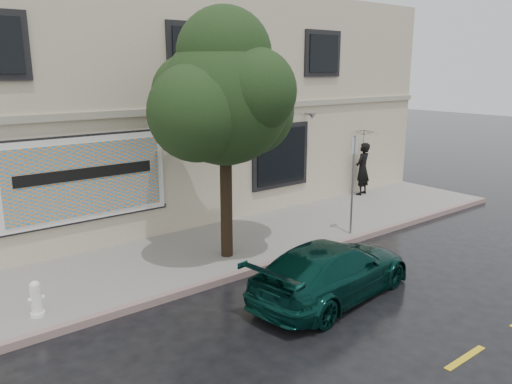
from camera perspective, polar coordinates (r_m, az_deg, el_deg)
ground at (r=11.29m, az=6.95°, el=-10.83°), size 90.00×90.00×0.00m
sidewalk at (r=13.57m, az=-2.82°, el=-6.07°), size 20.00×3.50×0.15m
curb at (r=12.27m, az=1.96°, el=-8.27°), size 20.00×0.18×0.16m
road_marking at (r=9.46m, az=22.79°, el=-17.06°), size 19.00×0.12×0.01m
building at (r=17.80m, az=-13.88°, el=9.61°), size 20.00×8.12×7.00m
billboard at (r=13.06m, az=-18.82°, el=1.43°), size 4.30×0.16×2.20m
car at (r=10.69m, az=8.70°, el=-8.82°), size 4.36×2.37×1.21m
pedestrian at (r=18.83m, az=12.08°, el=2.60°), size 0.80×0.63×1.94m
umbrella at (r=18.62m, az=12.29°, el=6.66°), size 1.24×1.24×0.75m
street_tree at (r=11.83m, az=-3.59°, el=10.34°), size 3.05×3.05×5.37m
fire_hydrant at (r=10.46m, az=-23.83°, el=-11.10°), size 0.29×0.27×0.71m
sign_pole at (r=14.07m, az=11.02°, el=1.76°), size 0.34×0.10×2.79m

